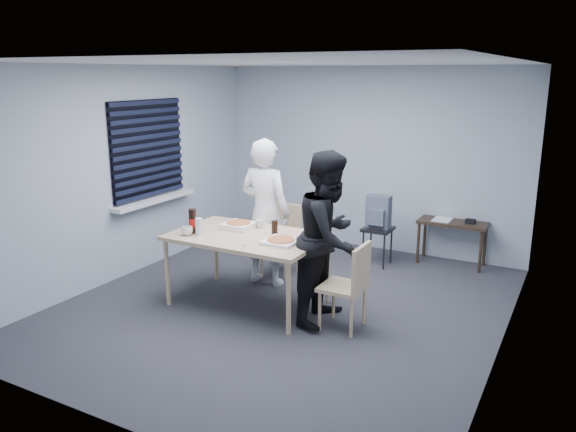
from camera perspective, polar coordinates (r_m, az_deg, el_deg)
The scene contains 19 objects.
room at distance 7.47m, azimuth -13.83°, elevation 5.78°, with size 5.00×5.00×5.00m.
dining_table at distance 6.11m, azimuth -4.15°, elevation -2.46°, with size 1.63×1.04×0.80m.
chair_far at distance 7.14m, azimuth -0.49°, elevation -1.83°, with size 0.42×0.42×0.89m.
chair_right at distance 5.59m, azimuth 6.42°, elevation -6.57°, with size 0.42×0.42×0.89m.
person_white at distance 6.69m, azimuth -2.33°, elevation 0.36°, with size 0.65×0.42×1.77m, color white.
person_black at distance 5.69m, azimuth 4.21°, elevation -2.20°, with size 0.86×0.47×1.77m, color black.
side_table at distance 7.75m, azimuth 16.38°, elevation -1.11°, with size 0.89×0.39×0.59m.
stool at distance 7.55m, azimuth 9.09°, elevation -1.97°, with size 0.37×0.37×0.51m.
backpack at distance 7.45m, azimuth 9.15°, elevation 0.38°, with size 0.31×0.23×0.43m.
pizza_box_a at distance 6.34m, azimuth -5.02°, elevation -0.96°, with size 0.31×0.31×0.08m.
pizza_box_b at distance 5.78m, azimuth -0.71°, elevation -2.57°, with size 0.34×0.34×0.05m.
mug_a at distance 6.16m, azimuth -10.22°, elevation -1.49°, with size 0.12×0.12×0.10m, color white.
mug_b at distance 6.36m, azimuth -2.84°, elevation -0.80°, with size 0.10×0.10×0.09m, color white.
cola_glass at distance 6.10m, azimuth -1.37°, elevation -1.15°, with size 0.07×0.07×0.15m, color black.
soda_bottle at distance 6.21m, azimuth -9.66°, elevation -0.54°, with size 0.09×0.09×0.27m.
plastic_cups at distance 6.13m, azimuth -9.04°, elevation -1.08°, with size 0.08×0.08×0.19m, color silver.
rubber_band at distance 5.71m, azimuth -4.45°, elevation -3.06°, with size 0.05×0.05×0.00m, color red.
papers at distance 7.79m, azimuth 15.39°, elevation -0.34°, with size 0.23×0.32×0.01m, color white.
black_box at distance 7.70m, azimuth 18.06°, elevation -0.51°, with size 0.13×0.09×0.05m, color black.
Camera 1 is at (2.79, -5.06, 2.50)m, focal length 35.00 mm.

